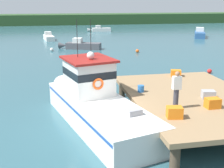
{
  "coord_description": "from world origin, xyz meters",
  "views": [
    {
      "loc": [
        -1.64,
        -12.51,
        5.66
      ],
      "look_at": [
        1.2,
        2.12,
        1.4
      ],
      "focal_mm": 47.09,
      "sensor_mm": 36.0,
      "label": 1
    }
  ],
  "objects_px": {
    "main_fishing_boat": "(94,101)",
    "crate_single_by_cleat": "(176,73)",
    "crate_single_far": "(208,94)",
    "moored_boat_off_the_point": "(49,37)",
    "crate_stack_near_edge": "(175,112)",
    "mooring_buoy_spare_mooring": "(210,71)",
    "moored_boat_far_right": "(200,34)",
    "mooring_buoy_outer": "(52,49)",
    "moored_boat_near_channel": "(100,29)",
    "bait_bucket": "(141,89)",
    "deckhand_by_the_boat": "(176,89)",
    "moored_boat_far_left": "(81,45)",
    "mooring_buoy_channel_marker": "(137,51)",
    "crate_stack_mid_dock": "(213,103)"
  },
  "relations": [
    {
      "from": "moored_boat_near_channel",
      "to": "mooring_buoy_channel_marker",
      "type": "distance_m",
      "value": 24.12
    },
    {
      "from": "deckhand_by_the_boat",
      "to": "crate_single_by_cleat",
      "type": "bearing_deg",
      "value": 67.0
    },
    {
      "from": "crate_stack_near_edge",
      "to": "mooring_buoy_channel_marker",
      "type": "height_order",
      "value": "crate_stack_near_edge"
    },
    {
      "from": "deckhand_by_the_boat",
      "to": "mooring_buoy_channel_marker",
      "type": "relative_size",
      "value": 4.27
    },
    {
      "from": "bait_bucket",
      "to": "mooring_buoy_spare_mooring",
      "type": "bearing_deg",
      "value": 43.01
    },
    {
      "from": "moored_boat_far_left",
      "to": "mooring_buoy_channel_marker",
      "type": "bearing_deg",
      "value": -32.44
    },
    {
      "from": "moored_boat_far_left",
      "to": "mooring_buoy_outer",
      "type": "height_order",
      "value": "moored_boat_far_left"
    },
    {
      "from": "crate_single_far",
      "to": "crate_single_by_cleat",
      "type": "bearing_deg",
      "value": 87.89
    },
    {
      "from": "moored_boat_near_channel",
      "to": "moored_boat_off_the_point",
      "type": "xyz_separation_m",
      "value": [
        -9.35,
        -10.91,
        0.02
      ]
    },
    {
      "from": "crate_single_by_cleat",
      "to": "moored_boat_far_right",
      "type": "xyz_separation_m",
      "value": [
        15.64,
        27.44,
        -0.88
      ]
    },
    {
      "from": "deckhand_by_the_boat",
      "to": "moored_boat_off_the_point",
      "type": "relative_size",
      "value": 0.35
    },
    {
      "from": "bait_bucket",
      "to": "deckhand_by_the_boat",
      "type": "bearing_deg",
      "value": -72.84
    },
    {
      "from": "moored_boat_near_channel",
      "to": "moored_boat_off_the_point",
      "type": "height_order",
      "value": "moored_boat_off_the_point"
    },
    {
      "from": "deckhand_by_the_boat",
      "to": "moored_boat_near_channel",
      "type": "xyz_separation_m",
      "value": [
        3.52,
        44.56,
        -1.68
      ]
    },
    {
      "from": "moored_boat_far_right",
      "to": "mooring_buoy_outer",
      "type": "distance_m",
      "value": 25.03
    },
    {
      "from": "moored_boat_off_the_point",
      "to": "crate_single_by_cleat",
      "type": "bearing_deg",
      "value": -74.19
    },
    {
      "from": "crate_single_far",
      "to": "moored_boat_far_left",
      "type": "distance_m",
      "value": 23.63
    },
    {
      "from": "crate_single_far",
      "to": "moored_boat_off_the_point",
      "type": "height_order",
      "value": "crate_single_far"
    },
    {
      "from": "crate_stack_mid_dock",
      "to": "mooring_buoy_spare_mooring",
      "type": "relative_size",
      "value": 1.64
    },
    {
      "from": "bait_bucket",
      "to": "mooring_buoy_channel_marker",
      "type": "height_order",
      "value": "bait_bucket"
    },
    {
      "from": "bait_bucket",
      "to": "mooring_buoy_spare_mooring",
      "type": "distance_m",
      "value": 10.94
    },
    {
      "from": "crate_stack_mid_dock",
      "to": "moored_boat_near_channel",
      "type": "height_order",
      "value": "crate_stack_mid_dock"
    },
    {
      "from": "crate_single_far",
      "to": "crate_stack_near_edge",
      "type": "height_order",
      "value": "crate_stack_near_edge"
    },
    {
      "from": "deckhand_by_the_boat",
      "to": "mooring_buoy_outer",
      "type": "bearing_deg",
      "value": 102.92
    },
    {
      "from": "moored_boat_off_the_point",
      "to": "crate_stack_mid_dock",
      "type": "bearing_deg",
      "value": -77.66
    },
    {
      "from": "crate_single_far",
      "to": "mooring_buoy_outer",
      "type": "xyz_separation_m",
      "value": [
        -7.39,
        22.25,
        -1.18
      ]
    },
    {
      "from": "crate_stack_near_edge",
      "to": "deckhand_by_the_boat",
      "type": "relative_size",
      "value": 0.37
    },
    {
      "from": "bait_bucket",
      "to": "moored_boat_far_left",
      "type": "bearing_deg",
      "value": 92.97
    },
    {
      "from": "main_fishing_boat",
      "to": "crate_single_by_cleat",
      "type": "distance_m",
      "value": 6.29
    },
    {
      "from": "crate_single_far",
      "to": "deckhand_by_the_boat",
      "type": "distance_m",
      "value": 2.39
    },
    {
      "from": "crate_stack_near_edge",
      "to": "mooring_buoy_spare_mooring",
      "type": "relative_size",
      "value": 1.64
    },
    {
      "from": "mooring_buoy_channel_marker",
      "to": "moored_boat_far_right",
      "type": "bearing_deg",
      "value": 41.62
    },
    {
      "from": "crate_stack_mid_dock",
      "to": "mooring_buoy_spare_mooring",
      "type": "distance_m",
      "value": 11.71
    },
    {
      "from": "crate_stack_mid_dock",
      "to": "mooring_buoy_spare_mooring",
      "type": "bearing_deg",
      "value": 61.35
    },
    {
      "from": "crate_single_far",
      "to": "deckhand_by_the_boat",
      "type": "relative_size",
      "value": 0.37
    },
    {
      "from": "deckhand_by_the_boat",
      "to": "mooring_buoy_outer",
      "type": "distance_m",
      "value": 23.92
    },
    {
      "from": "crate_stack_near_edge",
      "to": "bait_bucket",
      "type": "height_order",
      "value": "crate_stack_near_edge"
    },
    {
      "from": "moored_boat_near_channel",
      "to": "mooring_buoy_channel_marker",
      "type": "bearing_deg",
      "value": -88.62
    },
    {
      "from": "main_fishing_boat",
      "to": "mooring_buoy_outer",
      "type": "xyz_separation_m",
      "value": [
        -2.11,
        21.14,
        -0.81
      ]
    },
    {
      "from": "crate_single_far",
      "to": "crate_stack_mid_dock",
      "type": "relative_size",
      "value": 1.0
    },
    {
      "from": "moored_boat_far_left",
      "to": "moored_boat_far_right",
      "type": "height_order",
      "value": "moored_boat_far_right"
    },
    {
      "from": "deckhand_by_the_boat",
      "to": "moored_boat_far_left",
      "type": "bearing_deg",
      "value": 94.51
    },
    {
      "from": "bait_bucket",
      "to": "crate_single_by_cleat",
      "type": "bearing_deg",
      "value": 41.68
    },
    {
      "from": "crate_single_far",
      "to": "moored_boat_off_the_point",
      "type": "xyz_separation_m",
      "value": [
        -7.89,
        32.65,
        -0.98
      ]
    },
    {
      "from": "mooring_buoy_outer",
      "to": "crate_stack_mid_dock",
      "type": "bearing_deg",
      "value": -73.6
    },
    {
      "from": "deckhand_by_the_boat",
      "to": "mooring_buoy_spare_mooring",
      "type": "distance_m",
      "value": 12.42
    },
    {
      "from": "crate_stack_mid_dock",
      "to": "mooring_buoy_outer",
      "type": "bearing_deg",
      "value": 106.4
    },
    {
      "from": "main_fishing_boat",
      "to": "crate_single_far",
      "type": "distance_m",
      "value": 5.42
    },
    {
      "from": "main_fishing_boat",
      "to": "moored_boat_near_channel",
      "type": "bearing_deg",
      "value": 80.97
    },
    {
      "from": "moored_boat_far_right",
      "to": "crate_stack_mid_dock",
      "type": "bearing_deg",
      "value": -116.31
    }
  ]
}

